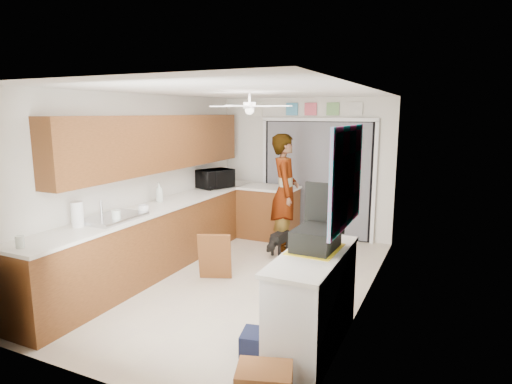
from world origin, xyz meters
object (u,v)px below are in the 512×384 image
(soap_bottle, at_px, (159,192))
(paper_towel_roll, at_px, (77,214))
(navy_crate, at_px, (260,343))
(suitcase, at_px, (316,239))
(dog, at_px, (280,242))
(cup, at_px, (143,209))
(microwave, at_px, (215,179))
(man, at_px, (285,192))
(cardboard_box, at_px, (264,384))

(soap_bottle, distance_m, paper_towel_roll, 1.54)
(soap_bottle, distance_m, navy_crate, 3.05)
(soap_bottle, xyz_separation_m, paper_towel_roll, (0.02, -1.54, -0.00))
(suitcase, bearing_deg, navy_crate, -127.03)
(navy_crate, bearing_deg, soap_bottle, 145.37)
(suitcase, distance_m, dog, 2.78)
(cup, relative_size, suitcase, 0.28)
(microwave, bearing_deg, navy_crate, -122.51)
(microwave, distance_m, soap_bottle, 1.40)
(cup, distance_m, man, 2.42)
(suitcase, bearing_deg, man, 118.75)
(navy_crate, bearing_deg, paper_towel_roll, 177.49)
(cardboard_box, relative_size, man, 0.23)
(paper_towel_roll, bearing_deg, soap_bottle, 90.77)
(cup, xyz_separation_m, paper_towel_roll, (-0.24, -0.86, 0.09))
(dog, bearing_deg, cup, -115.91)
(man, xyz_separation_m, dog, (0.05, -0.31, -0.76))
(suitcase, bearing_deg, microwave, 137.36)
(suitcase, xyz_separation_m, cardboard_box, (-0.07, -1.06, -0.91))
(paper_towel_roll, height_order, dog, paper_towel_roll)
(soap_bottle, relative_size, navy_crate, 0.87)
(cup, bearing_deg, microwave, 93.45)
(microwave, relative_size, dog, 1.15)
(soap_bottle, distance_m, suitcase, 3.00)
(cup, bearing_deg, suitcase, -11.27)
(soap_bottle, xyz_separation_m, cup, (0.26, -0.68, -0.09))
(navy_crate, xyz_separation_m, dog, (-0.91, 2.78, 0.09))
(soap_bottle, bearing_deg, paper_towel_roll, -89.23)
(cup, height_order, suitcase, suitcase)
(cup, relative_size, paper_towel_roll, 0.48)
(paper_towel_roll, xyz_separation_m, cardboard_box, (2.66, -0.69, -0.95))
(suitcase, xyz_separation_m, man, (-1.33, 2.63, -0.09))
(microwave, relative_size, cup, 4.17)
(soap_bottle, height_order, dog, soap_bottle)
(microwave, xyz_separation_m, dog, (1.33, -0.26, -0.90))
(paper_towel_roll, bearing_deg, cup, 74.20)
(suitcase, xyz_separation_m, dog, (-1.29, 2.31, -0.85))
(dog, bearing_deg, navy_crate, -64.16)
(cup, height_order, dog, cup)
(suitcase, bearing_deg, cup, 170.58)
(man, bearing_deg, dog, 167.01)
(soap_bottle, xyz_separation_m, suitcase, (2.75, -1.18, -0.04))
(microwave, height_order, cup, microwave)
(cardboard_box, height_order, navy_crate, cardboard_box)
(cup, bearing_deg, dog, 56.45)
(microwave, relative_size, man, 0.31)
(soap_bottle, xyz_separation_m, navy_crate, (2.38, -1.64, -0.98))
(microwave, xyz_separation_m, paper_towel_roll, (-0.12, -2.93, -0.01))
(suitcase, relative_size, navy_crate, 1.44)
(soap_bottle, relative_size, dog, 0.59)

